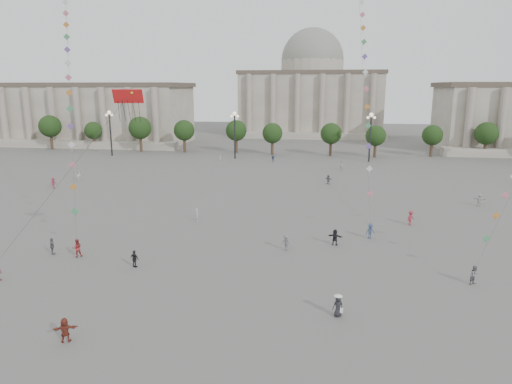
# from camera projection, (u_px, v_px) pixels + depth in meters

# --- Properties ---
(ground) EXTENTS (360.00, 360.00, 0.00)m
(ground) POSITION_uv_depth(u_px,v_px,m) (248.00, 301.00, 35.02)
(ground) COLOR #54524F
(ground) RESTS_ON ground
(hall_west) EXTENTS (84.00, 26.22, 17.20)m
(hall_west) POSITION_uv_depth(u_px,v_px,m) (51.00, 113.00, 134.64)
(hall_west) COLOR gray
(hall_west) RESTS_ON ground
(hall_central) EXTENTS (48.30, 34.30, 35.50)m
(hall_central) POSITION_uv_depth(u_px,v_px,m) (311.00, 92.00, 156.25)
(hall_central) COLOR gray
(hall_central) RESTS_ON ground
(tree_row) EXTENTS (137.12, 5.12, 8.00)m
(tree_row) POSITION_uv_depth(u_px,v_px,m) (303.00, 133.00, 108.92)
(tree_row) COLOR #3A291D
(tree_row) RESTS_ON ground
(lamp_post_far_west) EXTENTS (2.00, 0.90, 10.65)m
(lamp_post_far_west) POSITION_uv_depth(u_px,v_px,m) (110.00, 125.00, 107.44)
(lamp_post_far_west) COLOR #262628
(lamp_post_far_west) RESTS_ON ground
(lamp_post_mid_west) EXTENTS (2.00, 0.90, 10.65)m
(lamp_post_mid_west) POSITION_uv_depth(u_px,v_px,m) (235.00, 126.00, 103.00)
(lamp_post_mid_west) COLOR #262628
(lamp_post_mid_west) RESTS_ON ground
(lamp_post_mid_east) EXTENTS (2.00, 0.90, 10.65)m
(lamp_post_mid_east) POSITION_uv_depth(u_px,v_px,m) (371.00, 128.00, 98.56)
(lamp_post_mid_east) COLOR #262628
(lamp_post_mid_east) RESTS_ON ground
(person_crowd_0) EXTENTS (0.94, 0.45, 1.56)m
(person_crowd_0) POSITION_uv_depth(u_px,v_px,m) (273.00, 158.00, 99.87)
(person_crowd_0) COLOR navy
(person_crowd_0) RESTS_ON ground
(person_crowd_1) EXTENTS (1.05, 1.11, 1.81)m
(person_crowd_1) POSITION_uv_depth(u_px,v_px,m) (79.00, 175.00, 80.10)
(person_crowd_1) COLOR silver
(person_crowd_1) RESTS_ON ground
(person_crowd_2) EXTENTS (1.03, 1.29, 1.74)m
(person_crowd_2) POSITION_uv_depth(u_px,v_px,m) (53.00, 183.00, 73.80)
(person_crowd_2) COLOR maroon
(person_crowd_2) RESTS_ON ground
(person_crowd_3) EXTENTS (1.64, 0.90, 1.69)m
(person_crowd_3) POSITION_uv_depth(u_px,v_px,m) (335.00, 237.00, 47.30)
(person_crowd_3) COLOR black
(person_crowd_3) RESTS_ON ground
(person_crowd_4) EXTENTS (1.30, 1.78, 1.86)m
(person_crowd_4) POSITION_uv_depth(u_px,v_px,m) (341.00, 165.00, 89.88)
(person_crowd_4) COLOR silver
(person_crowd_4) RESTS_ON ground
(person_crowd_6) EXTENTS (1.24, 1.01, 1.67)m
(person_crowd_6) POSITION_uv_depth(u_px,v_px,m) (286.00, 243.00, 45.73)
(person_crowd_6) COLOR slate
(person_crowd_6) RESTS_ON ground
(person_crowd_7) EXTENTS (1.65, 0.60, 1.76)m
(person_crowd_7) POSITION_uv_depth(u_px,v_px,m) (479.00, 200.00, 62.81)
(person_crowd_7) COLOR silver
(person_crowd_7) RESTS_ON ground
(person_crowd_8) EXTENTS (1.27, 1.26, 1.75)m
(person_crowd_8) POSITION_uv_depth(u_px,v_px,m) (411.00, 218.00, 54.18)
(person_crowd_8) COLOR #9C2A3A
(person_crowd_8) RESTS_ON ground
(person_crowd_10) EXTENTS (0.57, 0.70, 1.66)m
(person_crowd_10) POSITION_uv_depth(u_px,v_px,m) (221.00, 159.00, 98.56)
(person_crowd_10) COLOR #BABBB7
(person_crowd_10) RESTS_ON ground
(person_crowd_12) EXTENTS (1.49, 1.36, 1.66)m
(person_crowd_12) POSITION_uv_depth(u_px,v_px,m) (328.00, 179.00, 76.97)
(person_crowd_12) COLOR slate
(person_crowd_12) RESTS_ON ground
(person_crowd_13) EXTENTS (0.54, 0.67, 1.58)m
(person_crowd_13) POSITION_uv_depth(u_px,v_px,m) (197.00, 215.00, 55.77)
(person_crowd_13) COLOR #B3B4AF
(person_crowd_13) RESTS_ON ground
(tourist_1) EXTENTS (1.02, 0.69, 1.61)m
(tourist_1) POSITION_uv_depth(u_px,v_px,m) (135.00, 259.00, 41.45)
(tourist_1) COLOR black
(tourist_1) RESTS_ON ground
(tourist_2) EXTENTS (1.59, 1.08, 1.65)m
(tourist_2) POSITION_uv_depth(u_px,v_px,m) (65.00, 330.00, 29.30)
(tourist_2) COLOR maroon
(tourist_2) RESTS_ON ground
(tourist_3) EXTENTS (0.95, 1.02, 1.69)m
(tourist_3) POSITION_uv_depth(u_px,v_px,m) (52.00, 246.00, 44.62)
(tourist_3) COLOR #57575B
(tourist_3) RESTS_ON ground
(kite_flyer_0) EXTENTS (1.10, 1.04, 1.79)m
(kite_flyer_0) POSITION_uv_depth(u_px,v_px,m) (77.00, 248.00, 43.99)
(kite_flyer_0) COLOR maroon
(kite_flyer_0) RESTS_ON ground
(kite_flyer_1) EXTENTS (1.23, 1.02, 1.65)m
(kite_flyer_1) POSITION_uv_depth(u_px,v_px,m) (370.00, 231.00, 49.33)
(kite_flyer_1) COLOR navy
(kite_flyer_1) RESTS_ON ground
(kite_flyer_2) EXTENTS (1.01, 0.97, 1.65)m
(kite_flyer_2) POSITION_uv_depth(u_px,v_px,m) (475.00, 275.00, 37.85)
(kite_flyer_2) COLOR slate
(kite_flyer_2) RESTS_ON ground
(hat_person) EXTENTS (0.90, 0.75, 1.69)m
(hat_person) POSITION_uv_depth(u_px,v_px,m) (338.00, 305.00, 32.56)
(hat_person) COLOR black
(hat_person) RESTS_ON ground
(dragon_kite) EXTENTS (7.41, 0.91, 18.65)m
(dragon_kite) POSITION_uv_depth(u_px,v_px,m) (127.00, 107.00, 33.86)
(dragon_kite) COLOR red
(dragon_kite) RESTS_ON ground
(kite_train_west) EXTENTS (19.73, 36.22, 60.92)m
(kite_train_west) POSITION_uv_depth(u_px,v_px,m) (66.00, 9.00, 58.47)
(kite_train_west) COLOR #3F3F3F
(kite_train_west) RESTS_ON ground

